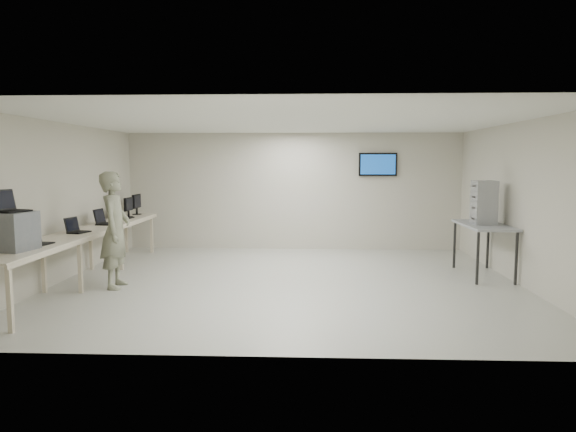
{
  "coord_description": "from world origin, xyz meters",
  "views": [
    {
      "loc": [
        0.38,
        -8.86,
        2.1
      ],
      "look_at": [
        0.0,
        0.2,
        1.15
      ],
      "focal_mm": 32.0,
      "sensor_mm": 36.0,
      "label": 1
    }
  ],
  "objects_px": {
    "workbench": "(86,234)",
    "equipment_box": "(14,231)",
    "side_table": "(484,228)",
    "soldier": "(115,230)"
  },
  "relations": [
    {
      "from": "workbench",
      "to": "equipment_box",
      "type": "distance_m",
      "value": 2.11
    },
    {
      "from": "equipment_box",
      "to": "side_table",
      "type": "distance_m",
      "value": 7.75
    },
    {
      "from": "side_table",
      "to": "equipment_box",
      "type": "bearing_deg",
      "value": -159.34
    },
    {
      "from": "equipment_box",
      "to": "soldier",
      "type": "height_order",
      "value": "soldier"
    },
    {
      "from": "workbench",
      "to": "soldier",
      "type": "relative_size",
      "value": 3.08
    },
    {
      "from": "workbench",
      "to": "soldier",
      "type": "bearing_deg",
      "value": -33.98
    },
    {
      "from": "side_table",
      "to": "workbench",
      "type": "bearing_deg",
      "value": -174.81
    },
    {
      "from": "equipment_box",
      "to": "soldier",
      "type": "xyz_separation_m",
      "value": [
        0.78,
        1.59,
        -0.19
      ]
    },
    {
      "from": "workbench",
      "to": "equipment_box",
      "type": "bearing_deg",
      "value": -91.73
    },
    {
      "from": "soldier",
      "to": "side_table",
      "type": "bearing_deg",
      "value": -84.97
    }
  ]
}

